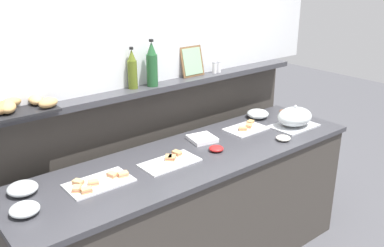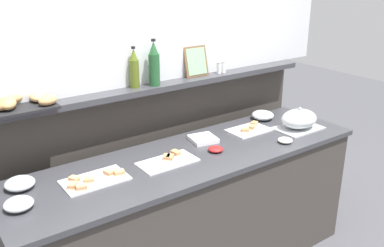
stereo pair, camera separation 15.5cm
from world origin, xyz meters
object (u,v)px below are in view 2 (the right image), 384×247
olive_oil_bottle (134,69)px  condiment_bowl_red (216,149)px  sandwich_platter_side (168,161)px  serving_cloche (299,120)px  condiment_bowl_teal (292,114)px  salt_shaker (219,68)px  sandwich_platter_rear (249,129)px  wine_bottle_green (154,65)px  glass_bowl_medium (19,204)px  napkin_stack (203,139)px  glass_bowl_large (263,115)px  framed_picture (196,61)px  condiment_bowl_dark (285,140)px  pepper_shaker (224,67)px  sandwich_platter_front (94,180)px  bread_basket (17,103)px  glass_bowl_small (20,184)px

olive_oil_bottle → condiment_bowl_red: bearing=-59.7°
sandwich_platter_side → serving_cloche: 1.09m
serving_cloche → condiment_bowl_teal: bearing=51.2°
olive_oil_bottle → salt_shaker: 0.71m
sandwich_platter_rear → serving_cloche: (0.32, -0.19, 0.06)m
sandwich_platter_rear → salt_shaker: 0.52m
wine_bottle_green → olive_oil_bottle: bearing=167.0°
sandwich_platter_rear → glass_bowl_medium: glass_bowl_medium is taller
napkin_stack → condiment_bowl_red: bearing=-102.2°
condiment_bowl_teal → condiment_bowl_red: bearing=-168.5°
glass_bowl_large → condiment_bowl_teal: size_ratio=1.66×
sandwich_platter_side → framed_picture: (0.56, 0.48, 0.46)m
sandwich_platter_rear → framed_picture: 0.63m
serving_cloche → condiment_bowl_teal: serving_cloche is taller
glass_bowl_medium → napkin_stack: (1.26, 0.17, -0.01)m
condiment_bowl_dark → napkin_stack: size_ratio=0.59×
condiment_bowl_red → salt_shaker: 0.75m
condiment_bowl_red → olive_oil_bottle: olive_oil_bottle is taller
glass_bowl_medium → condiment_bowl_dark: size_ratio=1.46×
glass_bowl_medium → pepper_shaker: size_ratio=1.67×
pepper_shaker → condiment_bowl_teal: bearing=-31.9°
olive_oil_bottle → salt_shaker: olive_oil_bottle is taller
condiment_bowl_dark → olive_oil_bottle: 1.13m
pepper_shaker → napkin_stack: bearing=-144.4°
serving_cloche → wine_bottle_green: wine_bottle_green is taller
wine_bottle_green → pepper_shaker: bearing=0.9°
glass_bowl_medium → napkin_stack: bearing=7.5°
glass_bowl_medium → condiment_bowl_teal: glass_bowl_medium is taller
condiment_bowl_dark → napkin_stack: condiment_bowl_dark is taller
sandwich_platter_side → sandwich_platter_rear: size_ratio=1.20×
condiment_bowl_red → condiment_bowl_teal: size_ratio=0.93×
sandwich_platter_side → napkin_stack: bearing=20.8°
glass_bowl_medium → condiment_bowl_dark: 1.71m
glass_bowl_large → sandwich_platter_front: bearing=-172.6°
sandwich_platter_front → condiment_bowl_teal: size_ratio=3.46×
napkin_stack → pepper_shaker: 0.64m
napkin_stack → bread_basket: (-1.10, 0.30, 0.39)m
pepper_shaker → sandwich_platter_front: bearing=-162.0°
wine_bottle_green → bread_basket: wine_bottle_green is taller
sandwich_platter_side → napkin_stack: size_ratio=2.12×
glass_bowl_small → condiment_bowl_red: glass_bowl_small is taller
glass_bowl_small → condiment_bowl_dark: bearing=-13.4°
sandwich_platter_rear → serving_cloche: 0.37m
glass_bowl_medium → wine_bottle_green: 1.25m
glass_bowl_large → napkin_stack: size_ratio=1.01×
napkin_stack → pepper_shaker: (0.41, 0.30, 0.39)m
glass_bowl_large → wine_bottle_green: size_ratio=0.55×
sandwich_platter_side → salt_shaker: (0.75, 0.44, 0.40)m
condiment_bowl_teal → wine_bottle_green: 1.23m
glass_bowl_medium → condiment_bowl_teal: bearing=4.4°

